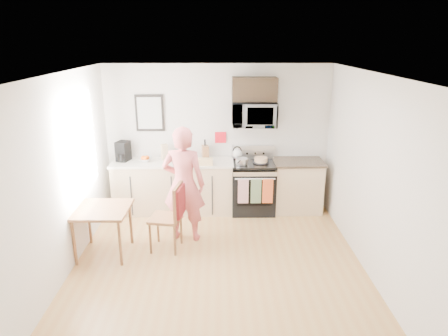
{
  "coord_description": "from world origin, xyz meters",
  "views": [
    {
      "loc": [
        0.01,
        -4.73,
        3.01
      ],
      "look_at": [
        0.09,
        1.0,
        1.14
      ],
      "focal_mm": 32.0,
      "sensor_mm": 36.0,
      "label": 1
    }
  ],
  "objects_px": {
    "microwave": "(254,114)",
    "person": "(184,184)",
    "dining_table": "(102,214)",
    "range": "(253,188)",
    "chair": "(175,208)",
    "cake": "(261,160)"
  },
  "relations": [
    {
      "from": "range",
      "to": "person",
      "type": "distance_m",
      "value": 1.61
    },
    {
      "from": "range",
      "to": "person",
      "type": "relative_size",
      "value": 0.65
    },
    {
      "from": "person",
      "to": "cake",
      "type": "height_order",
      "value": "person"
    },
    {
      "from": "person",
      "to": "chair",
      "type": "height_order",
      "value": "person"
    },
    {
      "from": "microwave",
      "to": "dining_table",
      "type": "xyz_separation_m",
      "value": [
        -2.28,
        -1.61,
        -1.13
      ]
    },
    {
      "from": "chair",
      "to": "dining_table",
      "type": "bearing_deg",
      "value": -164.14
    },
    {
      "from": "range",
      "to": "microwave",
      "type": "relative_size",
      "value": 1.53
    },
    {
      "from": "person",
      "to": "cake",
      "type": "xyz_separation_m",
      "value": [
        1.27,
        1.01,
        0.07
      ]
    },
    {
      "from": "dining_table",
      "to": "chair",
      "type": "bearing_deg",
      "value": 6.3
    },
    {
      "from": "range",
      "to": "microwave",
      "type": "height_order",
      "value": "microwave"
    },
    {
      "from": "microwave",
      "to": "cake",
      "type": "distance_m",
      "value": 0.81
    },
    {
      "from": "dining_table",
      "to": "range",
      "type": "bearing_deg",
      "value": 33.36
    },
    {
      "from": "range",
      "to": "microwave",
      "type": "xyz_separation_m",
      "value": [
        -0.0,
        0.1,
        1.32
      ]
    },
    {
      "from": "chair",
      "to": "cake",
      "type": "bearing_deg",
      "value": 54.12
    },
    {
      "from": "range",
      "to": "chair",
      "type": "bearing_deg",
      "value": -132.23
    },
    {
      "from": "person",
      "to": "microwave",
      "type": "bearing_deg",
      "value": -126.1
    },
    {
      "from": "person",
      "to": "dining_table",
      "type": "xyz_separation_m",
      "value": [
        -1.13,
        -0.47,
        -0.26
      ]
    },
    {
      "from": "person",
      "to": "chair",
      "type": "relative_size",
      "value": 1.76
    },
    {
      "from": "person",
      "to": "dining_table",
      "type": "relative_size",
      "value": 2.35
    },
    {
      "from": "range",
      "to": "chair",
      "type": "relative_size",
      "value": 1.13
    },
    {
      "from": "microwave",
      "to": "person",
      "type": "relative_size",
      "value": 0.42
    },
    {
      "from": "microwave",
      "to": "person",
      "type": "distance_m",
      "value": 1.83
    }
  ]
}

